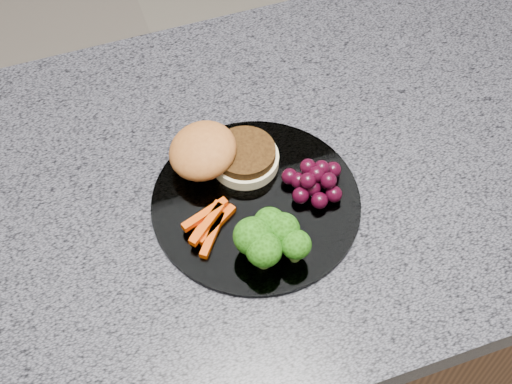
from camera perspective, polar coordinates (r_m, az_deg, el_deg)
island_cabinet at (r=1.33m, az=3.27°, el=-9.72°), size 1.20×0.60×0.86m
countertop at (r=0.95m, az=4.55°, el=1.91°), size 1.20×0.60×0.04m
plate at (r=0.88m, az=0.00°, el=-0.85°), size 0.26×0.26×0.01m
burger at (r=0.90m, az=-3.07°, el=2.97°), size 0.14×0.10×0.05m
carrot_sticks at (r=0.86m, az=-3.75°, el=-2.56°), size 0.07×0.07×0.02m
broccoli at (r=0.82m, az=1.10°, el=-3.64°), size 0.08×0.07×0.06m
grape_bunch at (r=0.88m, az=4.76°, el=0.90°), size 0.08×0.07×0.04m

